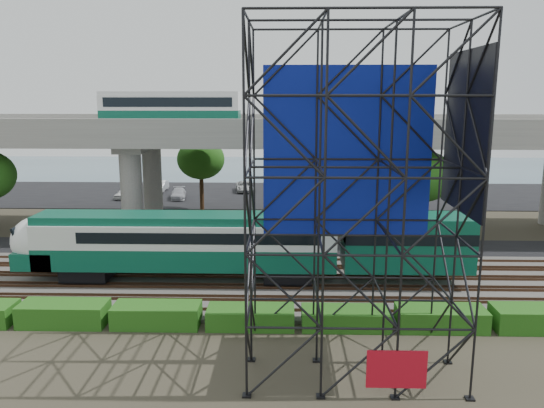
{
  "coord_description": "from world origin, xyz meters",
  "views": [
    {
      "loc": [
        2.81,
        -30.53,
        11.96
      ],
      "look_at": [
        1.86,
        6.0,
        4.54
      ],
      "focal_mm": 35.0,
      "sensor_mm": 36.0,
      "label": 1
    }
  ],
  "objects": [
    {
      "name": "trees",
      "position": [
        -4.67,
        16.17,
        5.57
      ],
      "size": [
        40.94,
        16.94,
        7.69
      ],
      "color": "#382314",
      "rests_on": "ground"
    },
    {
      "name": "overpass",
      "position": [
        -0.53,
        16.0,
        8.21
      ],
      "size": [
        80.0,
        12.0,
        12.4
      ],
      "color": "#9E9B93",
      "rests_on": "ground"
    },
    {
      "name": "ballast_bed",
      "position": [
        0.0,
        2.0,
        0.1
      ],
      "size": [
        90.0,
        12.0,
        0.2
      ],
      "primitive_type": "cube",
      "color": "slate",
      "rests_on": "ground"
    },
    {
      "name": "parked_cars",
      "position": [
        0.74,
        33.72,
        0.7
      ],
      "size": [
        35.52,
        9.66,
        1.3
      ],
      "color": "white",
      "rests_on": "parking_lot"
    },
    {
      "name": "ground",
      "position": [
        0.0,
        0.0,
        0.0
      ],
      "size": [
        140.0,
        140.0,
        0.0
      ],
      "primitive_type": "plane",
      "color": "#474233",
      "rests_on": "ground"
    },
    {
      "name": "parking_lot",
      "position": [
        0.0,
        34.0,
        0.04
      ],
      "size": [
        90.0,
        18.0,
        0.08
      ],
      "primitive_type": "cube",
      "color": "black",
      "rests_on": "ground"
    },
    {
      "name": "suv",
      "position": [
        -4.92,
        9.94,
        0.75
      ],
      "size": [
        5.26,
        3.49,
        1.34
      ],
      "primitive_type": "imported",
      "rotation": [
        0.0,
        0.0,
        1.85
      ],
      "color": "black",
      "rests_on": "service_road"
    },
    {
      "name": "hedge_strip",
      "position": [
        1.01,
        -4.3,
        0.56
      ],
      "size": [
        34.6,
        1.8,
        1.2
      ],
      "color": "#1A5012",
      "rests_on": "ground"
    },
    {
      "name": "scaffold_tower",
      "position": [
        5.79,
        -7.98,
        7.47
      ],
      "size": [
        9.36,
        6.36,
        15.0
      ],
      "color": "black",
      "rests_on": "ground"
    },
    {
      "name": "harbor_water",
      "position": [
        0.0,
        56.0,
        0.01
      ],
      "size": [
        140.0,
        40.0,
        0.03
      ],
      "primitive_type": "cube",
      "color": "#405C6A",
      "rests_on": "ground"
    },
    {
      "name": "rail_tracks",
      "position": [
        0.0,
        2.0,
        0.28
      ],
      "size": [
        90.0,
        9.52,
        0.16
      ],
      "color": "#472D1E",
      "rests_on": "ballast_bed"
    },
    {
      "name": "commuter_train",
      "position": [
        -1.41,
        2.0,
        2.88
      ],
      "size": [
        29.3,
        3.06,
        4.3
      ],
      "color": "black",
      "rests_on": "rail_tracks"
    },
    {
      "name": "service_road",
      "position": [
        0.0,
        10.5,
        0.04
      ],
      "size": [
        90.0,
        5.0,
        0.08
      ],
      "primitive_type": "cube",
      "color": "black",
      "rests_on": "ground"
    }
  ]
}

